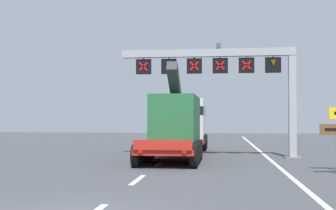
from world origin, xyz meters
name	(u,v)px	position (x,y,z in m)	size (l,w,h in m)	color
lane_markings	(186,143)	(0.42, 29.84, 0.01)	(0.20, 74.28, 0.01)	silver
edge_line_right	(276,164)	(6.20, 12.00, 0.01)	(0.20, 63.00, 0.01)	silver
overhead_lane_gantry	(229,70)	(3.98, 15.59, 5.11)	(10.35, 0.90, 6.65)	#9EA0A5
heavy_haul_truck_red	(181,123)	(1.02, 17.35, 1.99)	(3.12, 14.09, 5.30)	red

